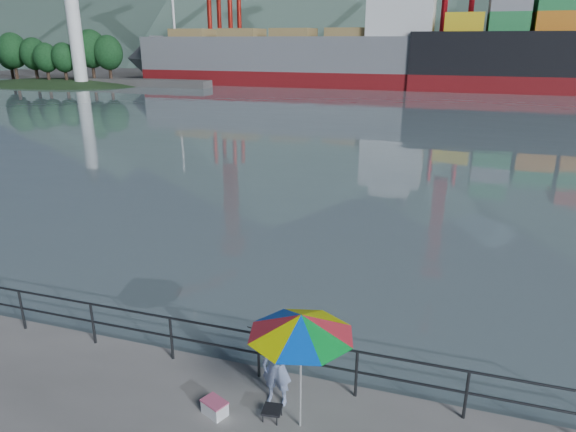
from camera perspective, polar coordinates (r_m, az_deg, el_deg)
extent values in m
cube|color=slate|center=(136.89, 15.86, 15.57)|extent=(500.00, 280.00, 0.00)
cube|color=#514F4C|center=(99.87, 20.65, 14.07)|extent=(200.00, 40.00, 0.40)
cylinder|color=#2D3033|center=(11.80, -17.26, -10.02)|extent=(22.00, 0.05, 0.05)
cylinder|color=#2D3033|center=(12.02, -17.05, -11.90)|extent=(22.00, 0.05, 0.05)
cube|color=#2D3033|center=(12.05, -17.03, -12.11)|extent=(22.00, 0.06, 1.00)
ellipsoid|color=#263F1E|center=(92.23, -24.50, 13.29)|extent=(48.00, 26.40, 8.40)
cylinder|color=white|center=(87.33, -22.48, 17.62)|extent=(2.00, 2.00, 13.00)
cube|color=yellow|center=(98.74, 20.85, 15.53)|extent=(6.00, 2.40, 5.20)
cube|color=gray|center=(99.19, 24.71, 15.07)|extent=(6.00, 2.40, 5.20)
cube|color=yellow|center=(100.13, 28.39, 13.81)|extent=(6.00, 2.40, 2.60)
cube|color=#194CA5|center=(101.79, 20.70, 14.88)|extent=(6.00, 2.40, 2.60)
cube|color=#194CA5|center=(102.13, 24.64, 15.88)|extent=(6.00, 2.40, 7.80)
cube|color=#267F3F|center=(102.98, 28.35, 15.37)|extent=(6.00, 2.40, 7.80)
imported|color=#375394|center=(9.95, -1.20, -16.27)|extent=(0.60, 0.40, 1.62)
cylinder|color=white|center=(9.29, 1.41, -17.46)|extent=(0.04, 0.04, 2.07)
cone|color=#DFF100|center=(8.72, 1.46, -11.98)|extent=(2.11, 2.11, 0.38)
cube|color=black|center=(9.95, -1.77, -20.71)|extent=(0.38, 0.38, 0.04)
cube|color=#2D3033|center=(10.02, -1.76, -21.20)|extent=(0.29, 0.29, 0.18)
cube|color=silver|center=(10.18, -8.14, -20.38)|extent=(0.53, 0.46, 0.26)
cylinder|color=black|center=(11.17, -1.38, -16.94)|extent=(0.54, 1.63, 1.20)
cube|color=maroon|center=(83.04, 0.79, 14.99)|extent=(49.28, 8.53, 2.50)
cube|color=slate|center=(82.86, 0.80, 17.58)|extent=(49.28, 8.53, 5.00)
cube|color=silver|center=(79.72, 12.53, 21.43)|extent=(9.00, 7.16, 7.00)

